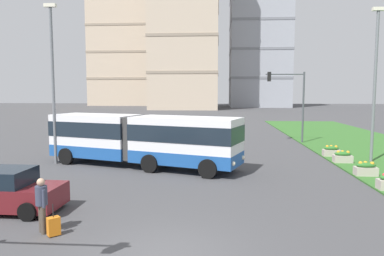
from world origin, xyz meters
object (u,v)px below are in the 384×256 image
at_px(traffic_light_far_right, 291,95).
at_px(car_grey_wagon, 133,134).
at_px(streetlight_left, 53,78).
at_px(flower_planter_5, 331,151).
at_px(flower_planter_4, 343,157).
at_px(apartment_tower_centre, 259,40).
at_px(car_maroon_sedan, 1,191).
at_px(pedestrian_crossing, 42,202).
at_px(streetlight_median, 375,79).
at_px(articulated_bus, 142,139).
at_px(apartment_tower_west, 125,43).
at_px(apartment_tower_westcentre, 185,7).
at_px(rolling_suitcase, 54,226).
at_px(flower_planter_3, 366,169).

bearing_deg(traffic_light_far_right, car_grey_wagon, -178.59).
bearing_deg(streetlight_left, flower_planter_5, 10.96).
height_order(flower_planter_4, apartment_tower_centre, apartment_tower_centre).
relative_size(car_grey_wagon, flower_planter_5, 4.08).
height_order(car_maroon_sedan, pedestrian_crossing, pedestrian_crossing).
xyz_separation_m(streetlight_median, apartment_tower_centre, (2.70, 88.80, 15.01)).
relative_size(articulated_bus, car_maroon_sedan, 2.68).
distance_m(car_maroon_sedan, apartment_tower_west, 113.81).
distance_m(car_grey_wagon, apartment_tower_westcentre, 70.10).
xyz_separation_m(articulated_bus, apartment_tower_westcentre, (-4.18, 75.44, 24.84)).
xyz_separation_m(pedestrian_crossing, traffic_light_far_right, (11.66, 20.76, 3.15)).
distance_m(streetlight_median, apartment_tower_westcentre, 78.43).
bearing_deg(apartment_tower_west, traffic_light_far_right, -67.44).
bearing_deg(car_grey_wagon, flower_planter_4, -29.51).
bearing_deg(car_maroon_sedan, flower_planter_4, 32.41).
bearing_deg(car_grey_wagon, traffic_light_far_right, 1.41).
relative_size(rolling_suitcase, flower_planter_3, 0.88).
bearing_deg(flower_planter_4, apartment_tower_west, 111.43).
relative_size(traffic_light_far_right, apartment_tower_centre, 0.15).
bearing_deg(rolling_suitcase, flower_planter_4, 43.66).
bearing_deg(car_grey_wagon, streetlight_left, -104.17).
xyz_separation_m(car_maroon_sedan, apartment_tower_centre, (20.24, 99.25, 19.42)).
bearing_deg(flower_planter_3, car_maroon_sedan, -157.52).
height_order(pedestrian_crossing, apartment_tower_west, apartment_tower_west).
bearing_deg(streetlight_median, apartment_tower_centre, 88.26).
bearing_deg(rolling_suitcase, streetlight_median, 40.86).
bearing_deg(articulated_bus, pedestrian_crossing, -95.41).
height_order(pedestrian_crossing, rolling_suitcase, pedestrian_crossing).
height_order(car_maroon_sedan, apartment_tower_westcentre, apartment_tower_westcentre).
xyz_separation_m(car_maroon_sedan, pedestrian_crossing, (2.54, -1.94, 0.25)).
height_order(flower_planter_4, streetlight_median, streetlight_median).
bearing_deg(apartment_tower_westcentre, apartment_tower_west, 131.43).
bearing_deg(flower_planter_5, apartment_tower_west, 111.88).
bearing_deg(flower_planter_3, streetlight_left, 172.64).
bearing_deg(apartment_tower_west, articulated_bus, -75.09).
relative_size(articulated_bus, car_grey_wagon, 2.66).
bearing_deg(pedestrian_crossing, streetlight_left, 112.87).
xyz_separation_m(car_grey_wagon, streetlight_median, (17.03, -8.05, 4.41)).
bearing_deg(car_grey_wagon, pedestrian_crossing, -84.29).
distance_m(articulated_bus, traffic_light_far_right, 15.25).
relative_size(articulated_bus, flower_planter_5, 10.85).
xyz_separation_m(rolling_suitcase, flower_planter_3, (12.64, 8.61, 0.11)).
relative_size(streetlight_median, apartment_tower_westcentre, 0.18).
relative_size(car_maroon_sedan, flower_planter_5, 4.04).
bearing_deg(apartment_tower_westcentre, streetlight_left, -90.99).
relative_size(car_maroon_sedan, pedestrian_crossing, 2.55).
xyz_separation_m(flower_planter_3, streetlight_left, (-17.59, 2.27, 4.81)).
bearing_deg(flower_planter_5, flower_planter_3, -90.00).
bearing_deg(flower_planter_3, pedestrian_crossing, -147.29).
distance_m(apartment_tower_west, apartment_tower_centre, 44.89).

